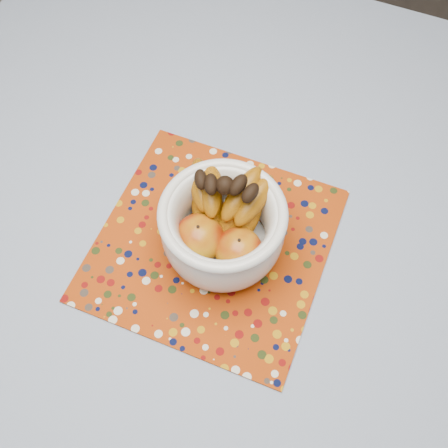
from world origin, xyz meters
name	(u,v)px	position (x,y,z in m)	size (l,w,h in m)	color
table	(209,234)	(0.00, 0.00, 0.67)	(1.20, 1.20, 0.75)	brown
tablecloth	(208,212)	(0.00, 0.00, 0.76)	(1.32, 1.32, 0.01)	slate
placemat	(213,244)	(0.04, -0.06, 0.76)	(0.38, 0.38, 0.00)	#963108
fruit_bowl	(222,220)	(0.05, -0.05, 0.84)	(0.22, 0.21, 0.16)	silver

